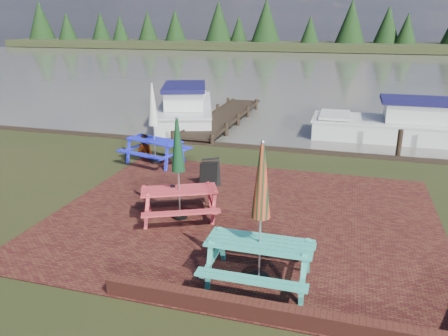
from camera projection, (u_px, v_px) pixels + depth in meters
ground at (233, 236)px, 9.55m from camera, size 120.00×120.00×0.00m
paving at (243, 217)px, 10.45m from camera, size 9.00×7.50×0.02m
brick_wall at (326, 315)px, 6.74m from camera, size 6.21×1.79×0.30m
water at (329, 68)px, 43.21m from camera, size 120.00×60.00×0.02m
far_treeline at (342, 28)px, 68.55m from camera, size 120.00×10.00×8.10m
picnic_table_teal at (260, 236)px, 7.60m from camera, size 1.87×1.67×2.60m
picnic_table_red at (179, 185)px, 10.12m from camera, size 2.25×2.16×2.44m
picnic_table_blue at (154, 136)px, 14.17m from camera, size 2.26×2.12×2.59m
chalkboard at (210, 174)px, 12.15m from camera, size 0.53×0.71×0.81m
jetty at (223, 117)px, 20.69m from camera, size 1.76×9.08×1.00m
boat_jetty at (186, 109)px, 21.00m from camera, size 4.56×7.48×2.05m
boat_near at (403, 126)px, 17.82m from camera, size 6.96×2.43×1.88m
person at (145, 135)px, 14.59m from camera, size 0.67×0.50×1.69m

